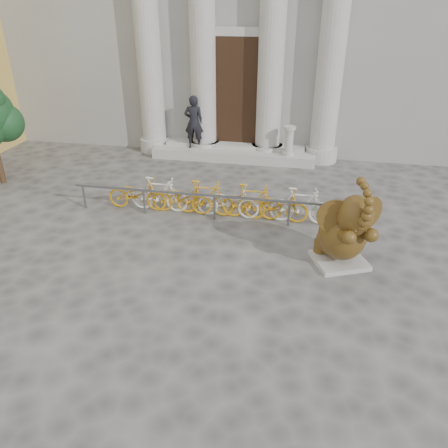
# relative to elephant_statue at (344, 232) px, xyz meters

# --- Properties ---
(ground) EXTENTS (80.00, 80.00, 0.00)m
(ground) POSITION_rel_elephant_statue_xyz_m (-3.63, -2.72, -0.81)
(ground) COLOR #474442
(ground) RESTS_ON ground
(entrance_steps) EXTENTS (6.00, 1.20, 0.36)m
(entrance_steps) POSITION_rel_elephant_statue_xyz_m (-3.63, 6.68, -0.63)
(entrance_steps) COLOR #A8A59E
(entrance_steps) RESTS_ON ground
(elephant_statue) EXTENTS (1.52, 1.78, 2.24)m
(elephant_statue) POSITION_rel_elephant_statue_xyz_m (0.00, 0.00, 0.00)
(elephant_statue) COLOR #A8A59E
(elephant_statue) RESTS_ON ground
(bike_rack) EXTENTS (8.00, 0.53, 1.00)m
(bike_rack) POSITION_rel_elephant_statue_xyz_m (-3.29, 1.87, -0.31)
(bike_rack) COLOR slate
(bike_rack) RESTS_ON ground
(pedestrian) EXTENTS (0.73, 0.51, 1.92)m
(pedestrian) POSITION_rel_elephant_statue_xyz_m (-5.10, 6.59, 0.51)
(pedestrian) COLOR black
(pedestrian) RESTS_ON entrance_steps
(balustrade_post) EXTENTS (0.43, 0.43, 1.05)m
(balustrade_post) POSITION_rel_elephant_statue_xyz_m (-1.60, 6.38, 0.03)
(balustrade_post) COLOR #A8A59E
(balustrade_post) RESTS_ON entrance_steps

